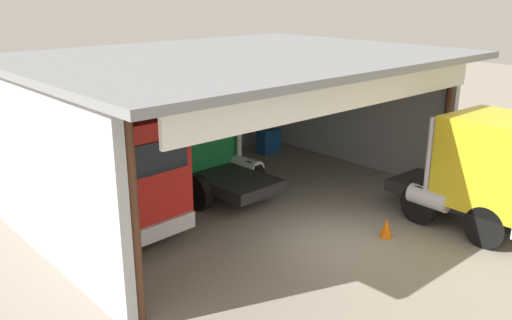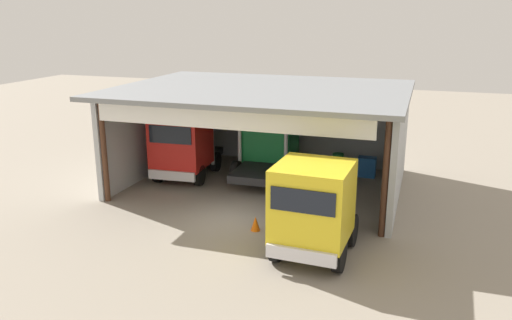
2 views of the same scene
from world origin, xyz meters
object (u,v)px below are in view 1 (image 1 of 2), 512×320
(traffic_cone, at_px, (386,228))
(truck_yellow_center_right_bay, at_px, (486,170))
(oil_drum, at_px, (232,146))
(tool_cart, at_px, (268,141))
(truck_red_yard_outside, at_px, (121,174))
(truck_green_left_bay, at_px, (194,135))

(traffic_cone, bearing_deg, truck_yellow_center_right_bay, -29.83)
(oil_drum, distance_m, tool_cart, 1.64)
(truck_red_yard_outside, height_order, truck_green_left_bay, truck_green_left_bay)
(truck_yellow_center_right_bay, height_order, oil_drum, truck_yellow_center_right_bay)
(truck_red_yard_outside, distance_m, truck_yellow_center_right_bay, 10.10)
(truck_yellow_center_right_bay, height_order, traffic_cone, truck_yellow_center_right_bay)
(tool_cart, distance_m, traffic_cone, 8.76)
(truck_red_yard_outside, xyz_separation_m, tool_cart, (8.55, 3.25, -1.33))
(truck_red_yard_outside, xyz_separation_m, truck_green_left_bay, (3.78, 1.87, 0.04))
(truck_yellow_center_right_bay, bearing_deg, truck_red_yard_outside, -36.32)
(truck_green_left_bay, distance_m, oil_drum, 4.01)
(truck_green_left_bay, bearing_deg, truck_red_yard_outside, -155.42)
(truck_yellow_center_right_bay, relative_size, oil_drum, 4.83)
(truck_red_yard_outside, relative_size, truck_yellow_center_right_bay, 1.17)
(oil_drum, bearing_deg, truck_yellow_center_right_bay, -85.13)
(truck_green_left_bay, distance_m, truck_yellow_center_right_bay, 9.17)
(truck_green_left_bay, relative_size, oil_drum, 5.55)
(oil_drum, distance_m, traffic_cone, 8.86)
(traffic_cone, bearing_deg, truck_green_left_bay, 103.12)
(oil_drum, bearing_deg, truck_red_yard_outside, -151.48)
(tool_cart, height_order, traffic_cone, tool_cart)
(truck_red_yard_outside, bearing_deg, truck_green_left_bay, -157.52)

